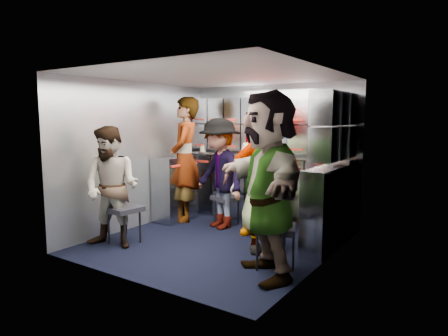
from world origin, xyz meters
The scene contains 29 objects.
floor centered at (0.00, 0.00, 0.00)m, with size 3.00×3.00×0.00m, color black.
wall_back centered at (0.00, 1.50, 1.05)m, with size 2.80×0.04×2.10m, color #9A9FA8.
wall_left centered at (-1.40, 0.00, 1.05)m, with size 0.04×3.00×2.10m, color #9A9FA8.
wall_right centered at (1.40, 0.00, 1.05)m, with size 0.04×3.00×2.10m, color #9A9FA8.
ceiling centered at (0.00, 0.00, 2.10)m, with size 2.80×3.00×0.02m, color silver.
cart_bank_back centered at (0.00, 1.29, 0.49)m, with size 2.68×0.38×0.99m, color gray.
cart_bank_left centered at (-1.19, 0.56, 0.49)m, with size 0.38×0.76×0.99m, color gray.
counter centered at (0.00, 1.29, 1.01)m, with size 2.68×0.42×0.03m, color #ADAFB4.
locker_bank_back centered at (0.00, 1.35, 1.49)m, with size 2.68×0.28×0.82m, color gray.
locker_bank_right centered at (1.25, 0.70, 1.49)m, with size 0.28×1.00×0.82m, color gray.
right_cabinet centered at (1.25, 0.60, 0.50)m, with size 0.28×1.20×1.00m, color gray.
coffee_niche centered at (0.18, 1.41, 1.47)m, with size 0.46×0.16×0.84m, color black, non-canonical shape.
red_latch_strip centered at (0.00, 1.09, 0.88)m, with size 2.60×0.02×0.03m, color #A62117.
jump_seat_near_left centered at (-0.95, -0.71, 0.42)m, with size 0.45×0.43×0.48m.
jump_seat_mid_left centered at (-0.36, 0.75, 0.38)m, with size 0.46×0.45×0.43m.
jump_seat_center centered at (0.30, 0.81, 0.38)m, with size 0.48×0.47×0.43m.
jump_seat_mid_right centered at (0.66, 0.21, 0.39)m, with size 0.41×0.40×0.45m.
jump_seat_near_right centered at (1.05, -0.46, 0.42)m, with size 0.52×0.51×0.48m.
attendant_standing centered at (-1.05, 0.64, 0.95)m, with size 0.70×0.46×1.91m, color black.
attendant_arc_a centered at (-0.95, -0.89, 0.75)m, with size 0.73×0.57×1.49m, color black.
attendant_arc_b centered at (-0.36, 0.57, 0.79)m, with size 1.02×0.59×1.59m, color black.
attendant_arc_c centered at (0.30, 0.63, 0.87)m, with size 0.85×0.56×1.75m, color black.
attendant_arc_d centered at (0.66, 0.03, 0.83)m, with size 0.98×0.41×1.67m, color black.
attendant_arc_e centered at (1.05, -0.64, 0.93)m, with size 1.73×0.55×1.86m, color black.
bottle_left centered at (-0.78, 1.24, 1.16)m, with size 0.06×0.06×0.26m, color white.
bottle_mid centered at (0.14, 1.24, 1.14)m, with size 0.06×0.06×0.22m, color white.
bottle_right centered at (0.34, 1.24, 1.16)m, with size 0.07×0.07×0.26m, color white.
cup_left centered at (-1.14, 1.23, 1.08)m, with size 0.09×0.09×0.10m, color tan.
cup_right centered at (0.95, 1.23, 1.08)m, with size 0.08×0.08×0.09m, color tan.
Camera 1 is at (2.84, -4.11, 1.59)m, focal length 32.00 mm.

